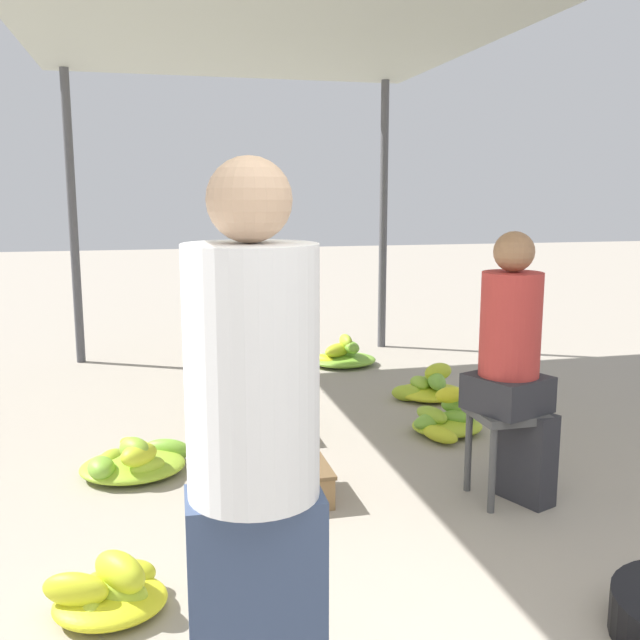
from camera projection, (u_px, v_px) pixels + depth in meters
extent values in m
cylinder|color=#4C4C51|center=(73.00, 220.00, 6.46)|extent=(0.08, 0.08, 2.65)
cylinder|color=#4C4C51|center=(383.00, 217.00, 7.15)|extent=(0.08, 0.08, 2.65)
cube|color=#384766|center=(256.00, 624.00, 1.96)|extent=(0.37, 0.21, 0.76)
cylinder|color=white|center=(252.00, 372.00, 1.84)|extent=(0.36, 0.36, 0.66)
sphere|color=tan|center=(249.00, 200.00, 1.76)|extent=(0.22, 0.22, 0.22)
cube|color=#4C4C4C|center=(506.00, 414.00, 3.61)|extent=(0.34, 0.34, 0.04)
cylinder|color=#4C4C4C|center=(492.00, 470.00, 3.49)|extent=(0.04, 0.04, 0.44)
cylinder|color=#4C4C4C|center=(542.00, 466.00, 3.55)|extent=(0.04, 0.04, 0.44)
cylinder|color=#4C4C4C|center=(468.00, 451.00, 3.75)|extent=(0.04, 0.04, 0.44)
cylinder|color=#4C4C4C|center=(515.00, 447.00, 3.81)|extent=(0.04, 0.04, 0.44)
cube|color=#2D2D33|center=(525.00, 455.00, 3.63)|extent=(0.24, 0.34, 0.48)
cube|color=#2D2D33|center=(507.00, 393.00, 3.59)|extent=(0.44, 0.44, 0.18)
cylinder|color=#BF3833|center=(511.00, 324.00, 3.53)|extent=(0.39, 0.39, 0.52)
sphere|color=#9E704C|center=(514.00, 252.00, 3.46)|extent=(0.20, 0.20, 0.20)
ellipsoid|color=yellow|center=(128.00, 575.00, 2.79)|extent=(0.22, 0.17, 0.11)
ellipsoid|color=yellow|center=(75.00, 590.00, 2.59)|extent=(0.27, 0.19, 0.13)
ellipsoid|color=#C8D428|center=(120.00, 572.00, 2.66)|extent=(0.26, 0.29, 0.15)
ellipsoid|color=#ACC92D|center=(117.00, 595.00, 2.65)|extent=(0.27, 0.21, 0.14)
ellipsoid|color=#B6CD2C|center=(94.00, 596.00, 2.66)|extent=(0.10, 0.28, 0.12)
ellipsoid|color=yellow|center=(111.00, 601.00, 2.66)|extent=(0.42, 0.37, 0.10)
ellipsoid|color=#7DB636|center=(101.00, 468.00, 3.84)|extent=(0.18, 0.23, 0.12)
ellipsoid|color=#8DBD33|center=(135.00, 450.00, 3.89)|extent=(0.23, 0.25, 0.14)
ellipsoid|color=#C3D229|center=(139.00, 455.00, 3.86)|extent=(0.26, 0.26, 0.12)
ellipsoid|color=#7AB536|center=(167.00, 450.00, 4.19)|extent=(0.31, 0.21, 0.13)
ellipsoid|color=yellow|center=(137.00, 447.00, 4.23)|extent=(0.27, 0.32, 0.09)
ellipsoid|color=#ACC92D|center=(111.00, 460.00, 4.03)|extent=(0.22, 0.27, 0.12)
ellipsoid|color=#9EC430|center=(147.00, 467.00, 3.88)|extent=(0.23, 0.19, 0.11)
ellipsoid|color=#99C231|center=(133.00, 466.00, 3.99)|extent=(0.58, 0.51, 0.10)
ellipsoid|color=#A4C62F|center=(428.00, 383.00, 5.60)|extent=(0.32, 0.27, 0.12)
ellipsoid|color=#BCD02A|center=(438.00, 372.00, 5.49)|extent=(0.30, 0.25, 0.13)
ellipsoid|color=#CED727|center=(411.00, 390.00, 5.50)|extent=(0.23, 0.19, 0.10)
ellipsoid|color=#A6C72E|center=(407.00, 393.00, 5.42)|extent=(0.28, 0.24, 0.12)
ellipsoid|color=#73B237|center=(437.00, 381.00, 5.39)|extent=(0.20, 0.33, 0.12)
ellipsoid|color=#8FBD32|center=(420.00, 383.00, 5.50)|extent=(0.18, 0.28, 0.09)
ellipsoid|color=#CED727|center=(432.00, 392.00, 5.47)|extent=(0.52, 0.45, 0.10)
ellipsoid|color=#C8D428|center=(439.00, 434.00, 4.50)|extent=(0.23, 0.32, 0.09)
ellipsoid|color=#78B437|center=(457.00, 418.00, 4.67)|extent=(0.25, 0.20, 0.09)
ellipsoid|color=#78B437|center=(432.00, 421.00, 4.66)|extent=(0.34, 0.27, 0.10)
ellipsoid|color=#97C131|center=(432.00, 415.00, 4.68)|extent=(0.20, 0.30, 0.11)
ellipsoid|color=yellow|center=(450.00, 395.00, 4.66)|extent=(0.21, 0.12, 0.11)
ellipsoid|color=#7CB636|center=(460.00, 408.00, 4.73)|extent=(0.25, 0.30, 0.10)
ellipsoid|color=#C5D329|center=(455.00, 420.00, 4.80)|extent=(0.34, 0.18, 0.10)
ellipsoid|color=#B0CB2D|center=(447.00, 426.00, 4.69)|extent=(0.47, 0.41, 0.10)
ellipsoid|color=#79B536|center=(352.00, 347.00, 6.45)|extent=(0.13, 0.26, 0.10)
ellipsoid|color=yellow|center=(321.00, 360.00, 6.47)|extent=(0.27, 0.31, 0.11)
ellipsoid|color=#A6C72E|center=(346.00, 341.00, 6.53)|extent=(0.11, 0.25, 0.13)
ellipsoid|color=yellow|center=(342.00, 354.00, 6.70)|extent=(0.31, 0.32, 0.12)
ellipsoid|color=#77B437|center=(347.00, 353.00, 6.59)|extent=(0.20, 0.25, 0.15)
ellipsoid|color=#C5D329|center=(338.00, 350.00, 6.49)|extent=(0.34, 0.30, 0.12)
ellipsoid|color=#7DB636|center=(343.00, 360.00, 6.55)|extent=(0.60, 0.53, 0.10)
cube|color=brown|center=(259.00, 422.00, 4.59)|extent=(0.37, 0.37, 0.21)
cube|color=brown|center=(259.00, 404.00, 4.57)|extent=(0.38, 0.38, 0.02)
cube|color=olive|center=(288.00, 483.00, 3.67)|extent=(0.40, 0.40, 0.16)
cube|color=brown|center=(288.00, 467.00, 3.66)|extent=(0.41, 0.41, 0.02)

